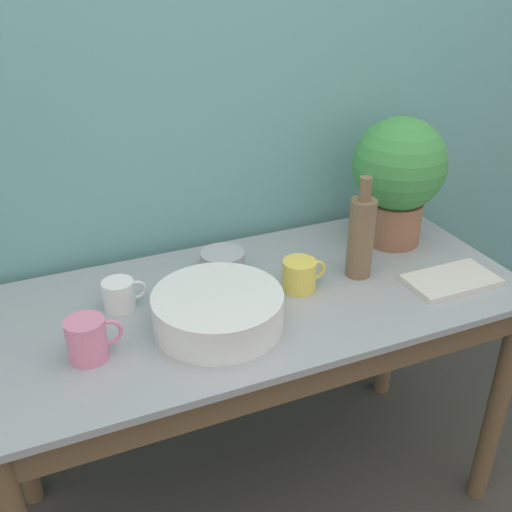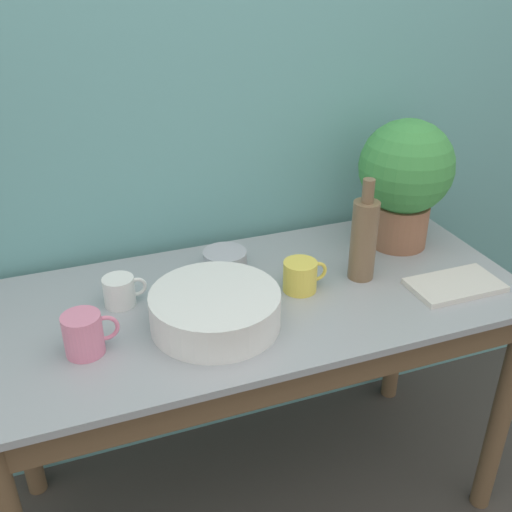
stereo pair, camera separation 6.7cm
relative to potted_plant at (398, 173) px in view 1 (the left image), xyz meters
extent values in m
cube|color=#609E9E|center=(-0.52, 0.25, 0.19)|extent=(6.00, 0.05, 2.40)
cylinder|color=brown|center=(0.16, -0.41, -0.63)|extent=(0.06, 0.06, 0.76)
cylinder|color=brown|center=(-1.20, 0.15, -0.63)|extent=(0.06, 0.06, 0.76)
cylinder|color=brown|center=(0.16, 0.15, -0.63)|extent=(0.06, 0.06, 0.76)
cube|color=brown|center=(-0.52, -0.41, -0.29)|extent=(1.35, 0.02, 0.10)
cube|color=#93999E|center=(-0.52, -0.13, -0.23)|extent=(1.45, 0.66, 0.02)
cylinder|color=#8C5B42|center=(0.00, 0.00, -0.16)|extent=(0.17, 0.17, 0.13)
sphere|color=#3D8C42|center=(0.00, 0.00, 0.03)|extent=(0.28, 0.28, 0.28)
cylinder|color=silver|center=(-0.66, -0.22, -0.18)|extent=(0.32, 0.32, 0.09)
cylinder|color=brown|center=(-0.21, -0.14, -0.11)|extent=(0.07, 0.07, 0.23)
cylinder|color=brown|center=(-0.21, -0.14, 0.04)|extent=(0.03, 0.03, 0.06)
cylinder|color=#E5CC4C|center=(-0.40, -0.15, -0.18)|extent=(0.09, 0.09, 0.09)
torus|color=#E5CC4C|center=(-0.35, -0.15, -0.18)|extent=(0.06, 0.01, 0.06)
cylinder|color=white|center=(-0.87, -0.05, -0.19)|extent=(0.08, 0.08, 0.08)
torus|color=white|center=(-0.82, -0.05, -0.18)|extent=(0.05, 0.01, 0.05)
cylinder|color=pink|center=(-0.98, -0.23, -0.17)|extent=(0.09, 0.09, 0.10)
torus|color=pink|center=(-0.93, -0.23, -0.17)|extent=(0.07, 0.01, 0.07)
cylinder|color=#A8A8B2|center=(-0.56, 0.03, -0.20)|extent=(0.13, 0.13, 0.06)
cube|color=beige|center=(0.01, -0.29, -0.22)|extent=(0.25, 0.14, 0.02)
camera|label=1|loc=(-1.06, -1.39, 0.64)|focal=42.00mm
camera|label=2|loc=(-1.00, -1.41, 0.64)|focal=42.00mm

